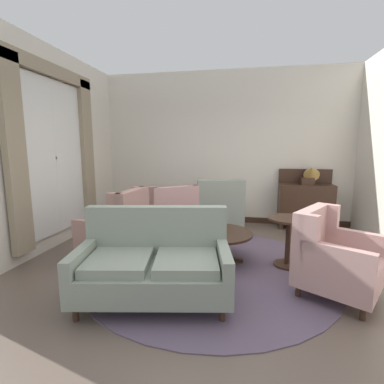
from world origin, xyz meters
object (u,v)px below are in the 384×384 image
armchair_near_window (333,258)px  side_table (288,237)px  armchair_foreground_right (219,210)px  settee (154,264)px  armchair_near_sideboard (119,229)px  coffee_table (219,237)px  porcelain_vase (219,221)px  gramophone (310,174)px  armchair_far_left (170,215)px  sideboard (305,203)px

armchair_near_window → side_table: size_ratio=1.57×
armchair_foreground_right → armchair_near_window: 2.55m
settee → armchair_near_window: settee is taller
armchair_near_sideboard → settee: bearing=47.0°
coffee_table → armchair_foreground_right: 1.41m
armchair_near_sideboard → armchair_near_window: bearing=85.1°
porcelain_vase → armchair_near_window: 1.52m
coffee_table → gramophone: bearing=50.1°
porcelain_vase → gramophone: gramophone is taller
armchair_near_sideboard → armchair_far_left: 1.24m
armchair_near_sideboard → armchair_near_window: size_ratio=0.96×
porcelain_vase → settee: 1.34m
armchair_foreground_right → armchair_far_left: armchair_foreground_right is taller
coffee_table → gramophone: gramophone is taller
gramophone → porcelain_vase: bearing=-130.2°
armchair_near_sideboard → porcelain_vase: bearing=102.4°
armchair_near_sideboard → sideboard: 3.74m
armchair_near_window → side_table: 0.78m
settee → armchair_foreground_right: armchair_foreground_right is taller
armchair_near_window → sideboard: bearing=26.6°
coffee_table → settee: 1.30m
settee → armchair_near_window: 1.98m
armchair_far_left → side_table: bearing=114.9°
porcelain_vase → armchair_foreground_right: bearing=95.1°
porcelain_vase → side_table: bearing=-1.9°
porcelain_vase → settee: bearing=-116.2°
settee → armchair_far_left: (-0.41, 2.17, 0.01)m
armchair_foreground_right → armchair_near_window: bearing=113.0°
armchair_near_sideboard → armchair_far_left: bearing=163.4°
coffee_table → armchair_near_sideboard: 1.49m
settee → gramophone: (2.20, 3.10, 0.73)m
armchair_near_window → side_table: armchair_near_window is taller
coffee_table → sideboard: 2.56m
settee → porcelain_vase: bearing=53.5°
armchair_far_left → side_table: size_ratio=1.75×
armchair_near_sideboard → side_table: 2.44m
settee → sideboard: bearing=45.6°
coffee_table → settee: settee is taller
sideboard → porcelain_vase: bearing=-128.2°
gramophone → armchair_far_left: bearing=-160.5°
porcelain_vase → side_table: porcelain_vase is taller
coffee_table → side_table: side_table is taller
armchair_near_window → side_table: (-0.38, 0.68, -0.00)m
coffee_table → sideboard: (1.57, 2.02, 0.15)m
settee → side_table: (1.54, 1.16, 0.02)m
coffee_table → settee: bearing=-116.7°
armchair_foreground_right → sideboard: bearing=-171.9°
armchair_foreground_right → sideboard: size_ratio=0.88×
side_table → gramophone: (0.66, 1.94, 0.71)m
porcelain_vase → settee: size_ratio=0.22×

